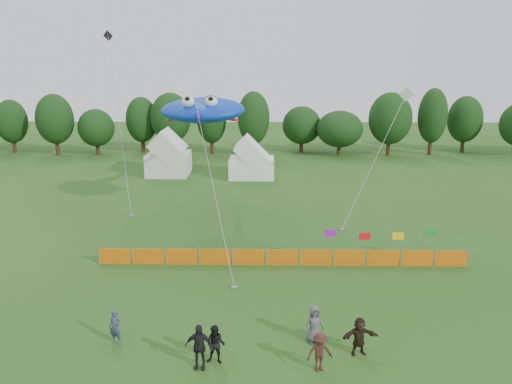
{
  "coord_description": "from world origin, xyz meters",
  "views": [
    {
      "loc": [
        0.45,
        -19.08,
        11.84
      ],
      "look_at": [
        0.0,
        6.0,
        5.2
      ],
      "focal_mm": 35.0,
      "sensor_mm": 36.0,
      "label": 1
    }
  ],
  "objects_px": {
    "tent_right": "(252,162)",
    "spectator_f": "(359,336)",
    "spectator_a": "(115,327)",
    "spectator_c": "(320,352)",
    "stingray_kite": "(204,110)",
    "spectator_d": "(199,346)",
    "spectator_b": "(216,345)",
    "tent_left": "(169,157)",
    "spectator_e": "(314,324)",
    "barrier_fence": "(282,257)"
  },
  "relations": [
    {
      "from": "spectator_f",
      "to": "barrier_fence",
      "type": "bearing_deg",
      "value": 97.17
    },
    {
      "from": "spectator_b",
      "to": "spectator_f",
      "type": "relative_size",
      "value": 0.99
    },
    {
      "from": "stingray_kite",
      "to": "spectator_c",
      "type": "bearing_deg",
      "value": -71.3
    },
    {
      "from": "stingray_kite",
      "to": "spectator_f",
      "type": "bearing_deg",
      "value": -65.61
    },
    {
      "from": "tent_left",
      "to": "spectator_a",
      "type": "xyz_separation_m",
      "value": [
        3.84,
        -32.8,
        -1.17
      ]
    },
    {
      "from": "tent_left",
      "to": "spectator_b",
      "type": "height_order",
      "value": "tent_left"
    },
    {
      "from": "barrier_fence",
      "to": "spectator_b",
      "type": "height_order",
      "value": "spectator_b"
    },
    {
      "from": "spectator_b",
      "to": "spectator_d",
      "type": "distance_m",
      "value": 0.73
    },
    {
      "from": "tent_right",
      "to": "spectator_a",
      "type": "height_order",
      "value": "tent_right"
    },
    {
      "from": "tent_left",
      "to": "spectator_b",
      "type": "relative_size",
      "value": 2.68
    },
    {
      "from": "spectator_b",
      "to": "spectator_c",
      "type": "xyz_separation_m",
      "value": [
        4.11,
        -0.43,
        -0.01
      ]
    },
    {
      "from": "spectator_b",
      "to": "spectator_f",
      "type": "distance_m",
      "value": 5.91
    },
    {
      "from": "spectator_b",
      "to": "spectator_c",
      "type": "distance_m",
      "value": 4.13
    },
    {
      "from": "spectator_f",
      "to": "spectator_a",
      "type": "bearing_deg",
      "value": 166.43
    },
    {
      "from": "spectator_a",
      "to": "spectator_d",
      "type": "height_order",
      "value": "spectator_d"
    },
    {
      "from": "tent_left",
      "to": "barrier_fence",
      "type": "xyz_separation_m",
      "value": [
        11.26,
        -24.18,
        -1.45
      ]
    },
    {
      "from": "tent_right",
      "to": "spectator_b",
      "type": "bearing_deg",
      "value": -91.0
    },
    {
      "from": "spectator_b",
      "to": "spectator_c",
      "type": "bearing_deg",
      "value": 2.69
    },
    {
      "from": "barrier_fence",
      "to": "spectator_c",
      "type": "relative_size",
      "value": 13.57
    },
    {
      "from": "tent_right",
      "to": "spectator_b",
      "type": "distance_m",
      "value": 33.08
    },
    {
      "from": "spectator_d",
      "to": "barrier_fence",
      "type": "bearing_deg",
      "value": 73.26
    },
    {
      "from": "spectator_d",
      "to": "stingray_kite",
      "type": "distance_m",
      "value": 21.18
    },
    {
      "from": "tent_right",
      "to": "barrier_fence",
      "type": "xyz_separation_m",
      "value": [
        2.41,
        -23.09,
        -1.17
      ]
    },
    {
      "from": "spectator_a",
      "to": "stingray_kite",
      "type": "xyz_separation_m",
      "value": [
        1.83,
        18.07,
        7.52
      ]
    },
    {
      "from": "spectator_e",
      "to": "barrier_fence",
      "type": "bearing_deg",
      "value": 78.8
    },
    {
      "from": "spectator_d",
      "to": "stingray_kite",
      "type": "height_order",
      "value": "stingray_kite"
    },
    {
      "from": "barrier_fence",
      "to": "spectator_e",
      "type": "distance_m",
      "value": 8.39
    },
    {
      "from": "spectator_b",
      "to": "spectator_d",
      "type": "bearing_deg",
      "value": -142.81
    },
    {
      "from": "spectator_f",
      "to": "spectator_d",
      "type": "bearing_deg",
      "value": 179.27
    },
    {
      "from": "spectator_d",
      "to": "spectator_a",
      "type": "bearing_deg",
      "value": 158.59
    },
    {
      "from": "tent_left",
      "to": "spectator_a",
      "type": "bearing_deg",
      "value": -83.32
    },
    {
      "from": "spectator_a",
      "to": "spectator_b",
      "type": "distance_m",
      "value": 4.64
    },
    {
      "from": "tent_right",
      "to": "stingray_kite",
      "type": "distance_m",
      "value": 15.5
    },
    {
      "from": "barrier_fence",
      "to": "spectator_b",
      "type": "xyz_separation_m",
      "value": [
        -2.98,
        -9.98,
        0.32
      ]
    },
    {
      "from": "barrier_fence",
      "to": "stingray_kite",
      "type": "bearing_deg",
      "value": 120.61
    },
    {
      "from": "spectator_b",
      "to": "spectator_e",
      "type": "relative_size",
      "value": 0.97
    },
    {
      "from": "spectator_c",
      "to": "stingray_kite",
      "type": "height_order",
      "value": "stingray_kite"
    },
    {
      "from": "spectator_e",
      "to": "spectator_f",
      "type": "bearing_deg",
      "value": -46.0
    },
    {
      "from": "barrier_fence",
      "to": "stingray_kite",
      "type": "height_order",
      "value": "stingray_kite"
    },
    {
      "from": "barrier_fence",
      "to": "stingray_kite",
      "type": "xyz_separation_m",
      "value": [
        -5.59,
        9.44,
        7.8
      ]
    },
    {
      "from": "tent_right",
      "to": "spectator_f",
      "type": "xyz_separation_m",
      "value": [
        5.29,
        -32.33,
        -0.85
      ]
    },
    {
      "from": "spectator_b",
      "to": "barrier_fence",
      "type": "bearing_deg",
      "value": 81.98
    },
    {
      "from": "spectator_e",
      "to": "spectator_a",
      "type": "bearing_deg",
      "value": 163.4
    },
    {
      "from": "spectator_b",
      "to": "stingray_kite",
      "type": "bearing_deg",
      "value": 106.26
    },
    {
      "from": "barrier_fence",
      "to": "spectator_a",
      "type": "distance_m",
      "value": 11.38
    },
    {
      "from": "spectator_e",
      "to": "stingray_kite",
      "type": "height_order",
      "value": "stingray_kite"
    },
    {
      "from": "tent_right",
      "to": "spectator_d",
      "type": "xyz_separation_m",
      "value": [
        -1.21,
        -33.41,
        -0.72
      ]
    },
    {
      "from": "spectator_f",
      "to": "tent_left",
      "type": "bearing_deg",
      "value": 102.78
    },
    {
      "from": "tent_right",
      "to": "spectator_f",
      "type": "distance_m",
      "value": 32.77
    },
    {
      "from": "spectator_b",
      "to": "tent_left",
      "type": "bearing_deg",
      "value": 112.25
    }
  ]
}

